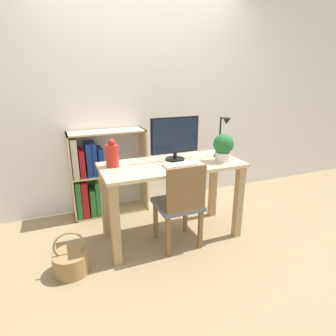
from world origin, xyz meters
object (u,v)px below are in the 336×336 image
at_px(chair, 180,203).
at_px(desk_lamp, 223,133).
at_px(monitor, 175,137).
at_px(bookshelf, 94,176).
at_px(potted_plant, 223,147).
at_px(basket, 71,262).
at_px(keyboard, 180,165).
at_px(vase, 112,155).

bearing_deg(chair, desk_lamp, 9.06).
relative_size(monitor, chair, 0.58).
bearing_deg(bookshelf, potted_plant, -38.74).
distance_m(desk_lamp, chair, 0.80).
xyz_separation_m(desk_lamp, basket, (-1.51, -0.19, -0.92)).
relative_size(desk_lamp, bookshelf, 0.41).
bearing_deg(chair, monitor, 66.76).
bearing_deg(desk_lamp, keyboard, -170.68).
relative_size(potted_plant, chair, 0.32).
height_order(monitor, potted_plant, monitor).
distance_m(monitor, vase, 0.61).
relative_size(vase, basket, 0.68).
height_order(monitor, vase, monitor).
bearing_deg(desk_lamp, monitor, 166.95).
distance_m(keyboard, basket, 1.23).
distance_m(keyboard, desk_lamp, 0.56).
bearing_deg(bookshelf, desk_lamp, -33.73).
xyz_separation_m(keyboard, bookshelf, (-0.67, 0.86, -0.31)).
height_order(bookshelf, basket, bookshelf).
bearing_deg(desk_lamp, vase, 173.38).
height_order(potted_plant, chair, potted_plant).
distance_m(monitor, basket, 1.41).
bearing_deg(bookshelf, vase, -81.52).
bearing_deg(potted_plant, monitor, 151.88).
bearing_deg(vase, bookshelf, 98.48).
distance_m(keyboard, chair, 0.35).
bearing_deg(potted_plant, chair, -170.89).
height_order(potted_plant, bookshelf, potted_plant).
distance_m(potted_plant, bookshelf, 1.48).
xyz_separation_m(potted_plant, bookshelf, (-1.10, 0.88, -0.44)).
bearing_deg(potted_plant, desk_lamp, 60.42).
height_order(vase, desk_lamp, desk_lamp).
bearing_deg(keyboard, desk_lamp, 9.32).
distance_m(vase, chair, 0.75).
distance_m(vase, bookshelf, 0.78).
relative_size(keyboard, chair, 0.37).
distance_m(monitor, keyboard, 0.29).
bearing_deg(monitor, basket, -164.21).
relative_size(vase, desk_lamp, 0.63).
xyz_separation_m(bookshelf, basket, (-0.35, -0.97, -0.37)).
xyz_separation_m(monitor, basket, (-1.05, -0.30, -0.89)).
bearing_deg(desk_lamp, potted_plant, -119.58).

